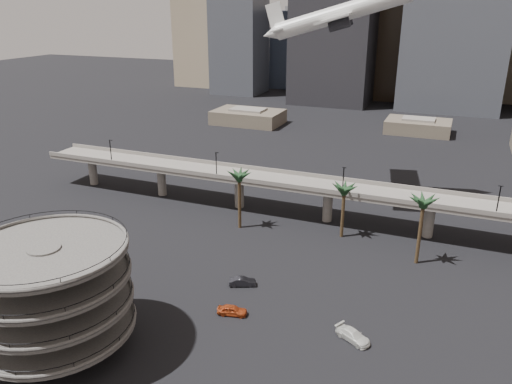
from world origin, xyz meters
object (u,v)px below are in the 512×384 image
at_px(parking_ramp, 51,289).
at_px(overpass, 282,184).
at_px(airborne_jet, 341,14).
at_px(car_a, 232,310).
at_px(car_b, 242,282).
at_px(car_c, 353,335).

xyz_separation_m(parking_ramp, overpass, (13.00, 59.00, -2.50)).
distance_m(parking_ramp, airborne_jet, 85.43).
distance_m(car_a, car_b, 8.91).
distance_m(car_a, car_c, 19.24).
bearing_deg(car_c, car_b, 97.69).
xyz_separation_m(car_b, car_c, (21.25, -7.81, 0.03)).
relative_size(car_a, car_b, 1.00).
relative_size(airborne_jet, car_a, 7.90).
bearing_deg(car_a, overpass, -3.74).
relative_size(overpass, car_c, 23.23).
relative_size(parking_ramp, overpass, 0.17).
xyz_separation_m(overpass, car_b, (4.43, -33.29, -6.55)).
xyz_separation_m(airborne_jet, car_c, (18.01, -57.42, -43.64)).
height_order(parking_ramp, car_c, parking_ramp).
height_order(parking_ramp, overpass, parking_ramp).
bearing_deg(overpass, parking_ramp, -102.43).
distance_m(parking_ramp, car_a, 27.39).
bearing_deg(car_c, car_a, 120.44).
height_order(parking_ramp, airborne_jet, airborne_jet).
height_order(car_a, car_c, car_a).
bearing_deg(car_c, overpass, 59.86).
height_order(airborne_jet, car_a, airborne_jet).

